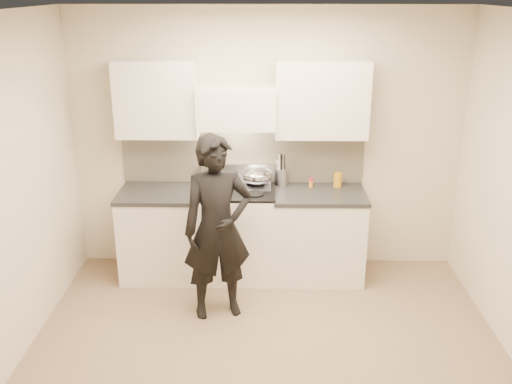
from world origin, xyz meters
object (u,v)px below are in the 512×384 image
at_px(stove, 237,232).
at_px(counter_right, 318,234).
at_px(wok, 257,176).
at_px(utensil_crock, 281,175).
at_px(person, 217,228).

bearing_deg(stove, counter_right, 0.00).
distance_m(stove, counter_right, 0.83).
bearing_deg(counter_right, stove, -180.00).
xyz_separation_m(wok, utensil_crock, (0.25, 0.09, -0.02)).
bearing_deg(person, stove, 63.72).
relative_size(utensil_crock, person, 0.20).
xyz_separation_m(stove, utensil_crock, (0.45, 0.21, 0.55)).
relative_size(stove, wok, 2.52).
relative_size(wok, utensil_crock, 1.14).
distance_m(stove, utensil_crock, 0.74).
distance_m(counter_right, wok, 0.87).
distance_m(stove, wok, 0.62).
height_order(stove, utensil_crock, utensil_crock).
xyz_separation_m(stove, wok, (0.20, 0.12, 0.57)).
relative_size(wok, person, 0.23).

